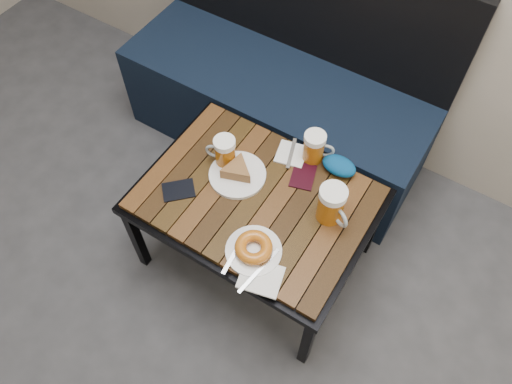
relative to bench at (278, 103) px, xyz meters
The scene contains 12 objects.
bench is the anchor object (origin of this frame).
cafe_table 0.67m from the bench, 66.83° to the right, with size 0.84×0.62×0.47m.
beer_mug_left 0.60m from the bench, 81.58° to the right, with size 0.12×0.09×0.13m.
beer_mug_centre 0.56m from the bench, 44.40° to the right, with size 0.13×0.10×0.13m.
beer_mug_right 0.80m from the bench, 45.98° to the right, with size 0.15×0.12×0.15m.
plate_pie 0.62m from the bench, 74.85° to the right, with size 0.21×0.21×0.06m.
plate_bagel 0.90m from the bench, 65.11° to the right, with size 0.19×0.25×0.05m.
napkin_left 0.50m from the bench, 53.81° to the right, with size 0.13×0.14×0.01m.
napkin_right 0.99m from the bench, 63.01° to the right, with size 0.16×0.15×0.01m.
passport_navy 0.76m from the bench, 89.47° to the right, with size 0.08×0.11×0.01m, color black.
passport_burgundy 0.60m from the bench, 50.58° to the right, with size 0.08×0.12×0.01m, color black.
knit_pouch 0.61m from the bench, 36.92° to the right, with size 0.13×0.09×0.06m, color navy.
Camera 1 is at (0.74, 0.33, 1.98)m, focal length 35.00 mm.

